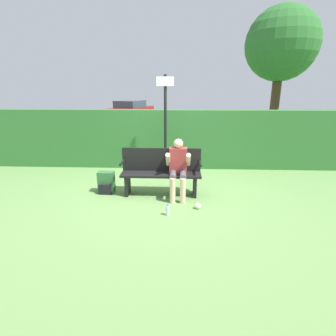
{
  "coord_description": "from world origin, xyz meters",
  "views": [
    {
      "loc": [
        0.37,
        -5.08,
        2.14
      ],
      "look_at": [
        0.15,
        -0.1,
        0.61
      ],
      "focal_mm": 28.0,
      "sensor_mm": 36.0,
      "label": 1
    }
  ],
  "objects_px": {
    "parked_car": "(130,110)",
    "person_seated": "(178,166)",
    "signpost": "(165,120)",
    "water_bottle": "(168,210)",
    "tree": "(281,45)",
    "backpack": "(106,183)",
    "park_bench": "(161,171)"
  },
  "relations": [
    {
      "from": "backpack",
      "to": "signpost",
      "type": "xyz_separation_m",
      "value": [
        1.19,
        1.34,
        1.17
      ]
    },
    {
      "from": "parked_car",
      "to": "tree",
      "type": "relative_size",
      "value": 0.99
    },
    {
      "from": "water_bottle",
      "to": "signpost",
      "type": "height_order",
      "value": "signpost"
    },
    {
      "from": "park_bench",
      "to": "backpack",
      "type": "height_order",
      "value": "park_bench"
    },
    {
      "from": "park_bench",
      "to": "parked_car",
      "type": "relative_size",
      "value": 0.36
    },
    {
      "from": "backpack",
      "to": "parked_car",
      "type": "relative_size",
      "value": 0.1
    },
    {
      "from": "signpost",
      "to": "parked_car",
      "type": "distance_m",
      "value": 12.64
    },
    {
      "from": "person_seated",
      "to": "parked_car",
      "type": "xyz_separation_m",
      "value": [
        -3.47,
        13.71,
        -0.02
      ]
    },
    {
      "from": "person_seated",
      "to": "signpost",
      "type": "xyz_separation_m",
      "value": [
        -0.33,
        1.48,
        0.73
      ]
    },
    {
      "from": "person_seated",
      "to": "water_bottle",
      "type": "xyz_separation_m",
      "value": [
        -0.17,
        -0.86,
        -0.56
      ]
    },
    {
      "from": "person_seated",
      "to": "backpack",
      "type": "bearing_deg",
      "value": 174.53
    },
    {
      "from": "backpack",
      "to": "signpost",
      "type": "height_order",
      "value": "signpost"
    },
    {
      "from": "park_bench",
      "to": "parked_car",
      "type": "xyz_separation_m",
      "value": [
        -3.12,
        13.57,
        0.14
      ]
    },
    {
      "from": "tree",
      "to": "signpost",
      "type": "bearing_deg",
      "value": -141.9
    },
    {
      "from": "signpost",
      "to": "tree",
      "type": "bearing_deg",
      "value": 38.1
    },
    {
      "from": "tree",
      "to": "parked_car",
      "type": "bearing_deg",
      "value": 125.44
    },
    {
      "from": "park_bench",
      "to": "water_bottle",
      "type": "height_order",
      "value": "park_bench"
    },
    {
      "from": "backpack",
      "to": "person_seated",
      "type": "bearing_deg",
      "value": -5.47
    },
    {
      "from": "backpack",
      "to": "parked_car",
      "type": "bearing_deg",
      "value": 98.18
    },
    {
      "from": "water_bottle",
      "to": "tree",
      "type": "height_order",
      "value": "tree"
    },
    {
      "from": "park_bench",
      "to": "signpost",
      "type": "xyz_separation_m",
      "value": [
        0.02,
        1.34,
        0.89
      ]
    },
    {
      "from": "parked_car",
      "to": "signpost",
      "type": "bearing_deg",
      "value": -147.01
    },
    {
      "from": "park_bench",
      "to": "signpost",
      "type": "distance_m",
      "value": 1.61
    },
    {
      "from": "park_bench",
      "to": "backpack",
      "type": "distance_m",
      "value": 1.2
    },
    {
      "from": "park_bench",
      "to": "person_seated",
      "type": "distance_m",
      "value": 0.41
    },
    {
      "from": "backpack",
      "to": "tree",
      "type": "height_order",
      "value": "tree"
    },
    {
      "from": "parked_car",
      "to": "person_seated",
      "type": "bearing_deg",
      "value": -147.21
    },
    {
      "from": "person_seated",
      "to": "parked_car",
      "type": "bearing_deg",
      "value": 104.2
    },
    {
      "from": "backpack",
      "to": "park_bench",
      "type": "bearing_deg",
      "value": -0.21
    },
    {
      "from": "person_seated",
      "to": "parked_car",
      "type": "relative_size",
      "value": 0.26
    },
    {
      "from": "water_bottle",
      "to": "tree",
      "type": "relative_size",
      "value": 0.04
    },
    {
      "from": "backpack",
      "to": "parked_car",
      "type": "xyz_separation_m",
      "value": [
        -1.95,
        13.56,
        0.42
      ]
    }
  ]
}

